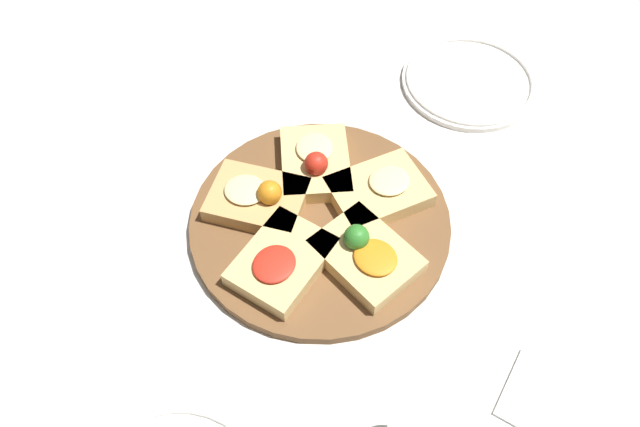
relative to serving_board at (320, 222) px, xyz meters
name	(u,v)px	position (x,y,z in m)	size (l,w,h in m)	color
ground_plane	(320,225)	(0.00, 0.00, -0.01)	(3.00, 3.00, 0.00)	silver
serving_board	(320,222)	(0.00, 0.00, 0.00)	(0.40, 0.40, 0.02)	brown
focaccia_slice_0	(258,198)	(-0.04, 0.09, 0.03)	(0.16, 0.18, 0.06)	tan
focaccia_slice_1	(282,261)	(-0.10, -0.01, 0.02)	(0.16, 0.13, 0.04)	#DBB775
focaccia_slice_2	(366,254)	(-0.01, -0.10, 0.03)	(0.13, 0.16, 0.06)	#DBB775
focaccia_slice_3	(379,190)	(0.09, -0.04, 0.02)	(0.18, 0.16, 0.04)	#DBB775
focaccia_slice_4	(315,162)	(0.07, 0.07, 0.03)	(0.18, 0.18, 0.06)	#DBB775
plate_right	(469,81)	(0.42, 0.00, 0.00)	(0.25, 0.25, 0.02)	white
napkin_stack	(540,397)	(-0.02, -0.40, 0.00)	(0.10, 0.09, 0.01)	white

